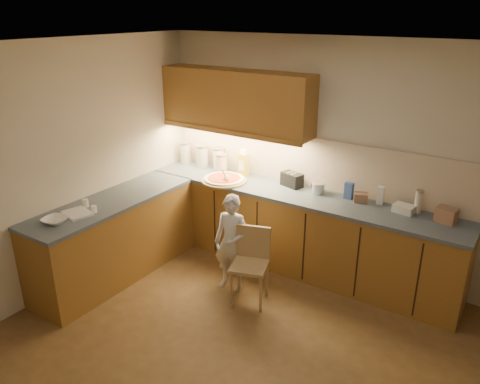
{
  "coord_description": "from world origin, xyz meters",
  "views": [
    {
      "loc": [
        1.8,
        -2.73,
        2.86
      ],
      "look_at": [
        -0.8,
        1.2,
        1.0
      ],
      "focal_mm": 35.0,
      "sensor_mm": 36.0,
      "label": 1
    }
  ],
  "objects": [
    {
      "name": "l_counter",
      "position": [
        -0.92,
        1.25,
        0.46
      ],
      "size": [
        3.77,
        2.62,
        0.92
      ],
      "color": "olive",
      "rests_on": "ground"
    },
    {
      "name": "upper_cabinets",
      "position": [
        -1.27,
        1.82,
        1.85
      ],
      "size": [
        1.95,
        0.36,
        0.73
      ],
      "color": "olive",
      "rests_on": "ground"
    },
    {
      "name": "canister_b",
      "position": [
        -1.82,
        1.86,
        1.07
      ],
      "size": [
        0.16,
        0.16,
        0.29
      ],
      "rotation": [
        0.0,
        0.0,
        0.1
      ],
      "color": "beige",
      "rests_on": "l_counter"
    },
    {
      "name": "spice_jar_b",
      "position": [
        -1.84,
        0.08,
        0.96
      ],
      "size": [
        0.06,
        0.06,
        0.07
      ],
      "primitive_type": "cylinder",
      "rotation": [
        0.0,
        0.0,
        0.21
      ],
      "color": "white",
      "rests_on": "l_counter"
    },
    {
      "name": "wooden_chair",
      "position": [
        -0.42,
        0.83,
        0.46
      ],
      "size": [
        0.45,
        0.45,
        0.79
      ],
      "rotation": [
        0.0,
        0.0,
        0.33
      ],
      "color": "tan",
      "rests_on": "ground"
    },
    {
      "name": "oil_jug",
      "position": [
        -1.19,
        1.86,
        1.07
      ],
      "size": [
        0.13,
        0.1,
        0.33
      ],
      "rotation": [
        0.0,
        0.0,
        -0.25
      ],
      "color": "gold",
      "rests_on": "l_counter"
    },
    {
      "name": "flat_pack",
      "position": [
        0.79,
        1.82,
        0.96
      ],
      "size": [
        0.22,
        0.17,
        0.08
      ],
      "primitive_type": "cube",
      "rotation": [
        0.0,
        0.0,
        -0.14
      ],
      "color": "silver",
      "rests_on": "l_counter"
    },
    {
      "name": "mixing_bowl",
      "position": [
        -1.95,
        -0.3,
        0.95
      ],
      "size": [
        0.26,
        0.26,
        0.06
      ],
      "primitive_type": "imported",
      "rotation": [
        0.0,
        0.0,
        0.15
      ],
      "color": "white",
      "rests_on": "l_counter"
    },
    {
      "name": "card_box_a",
      "position": [
        0.33,
        1.84,
        0.97
      ],
      "size": [
        0.17,
        0.15,
        0.1
      ],
      "primitive_type": "cube",
      "rotation": [
        0.0,
        0.0,
        0.38
      ],
      "color": "#9A7152",
      "rests_on": "l_counter"
    },
    {
      "name": "card_box_b",
      "position": [
        1.19,
        1.8,
        0.99
      ],
      "size": [
        0.21,
        0.18,
        0.15
      ],
      "primitive_type": "cube",
      "rotation": [
        0.0,
        0.0,
        -0.18
      ],
      "color": "#976C51",
      "rests_on": "l_counter"
    },
    {
      "name": "dough_cloth",
      "position": [
        -1.94,
        -0.05,
        0.93
      ],
      "size": [
        0.34,
        0.29,
        0.02
      ],
      "primitive_type": "cube",
      "rotation": [
        0.0,
        0.0,
        -0.24
      ],
      "color": "white",
      "rests_on": "l_counter"
    },
    {
      "name": "child",
      "position": [
        -0.71,
        0.9,
        0.54
      ],
      "size": [
        0.43,
        0.32,
        1.07
      ],
      "primitive_type": "imported",
      "rotation": [
        0.0,
        0.0,
        0.18
      ],
      "color": "silver",
      "rests_on": "ground"
    },
    {
      "name": "canister_a",
      "position": [
        -2.1,
        1.85,
        1.07
      ],
      "size": [
        0.14,
        0.14,
        0.29
      ],
      "rotation": [
        0.0,
        0.0,
        0.07
      ],
      "color": "beige",
      "rests_on": "l_counter"
    },
    {
      "name": "white_bottle",
      "position": [
        0.51,
        1.9,
        1.02
      ],
      "size": [
        0.07,
        0.07,
        0.19
      ],
      "primitive_type": "cube",
      "rotation": [
        0.0,
        0.0,
        0.11
      ],
      "color": "white",
      "rests_on": "l_counter"
    },
    {
      "name": "steel_pot",
      "position": [
        -0.17,
        1.82,
        0.98
      ],
      "size": [
        0.16,
        0.16,
        0.13
      ],
      "color": "silver",
      "rests_on": "l_counter"
    },
    {
      "name": "pizza_on_board",
      "position": [
        -1.26,
        1.55,
        0.94
      ],
      "size": [
        0.55,
        0.55,
        0.22
      ],
      "rotation": [
        0.0,
        0.0,
        0.04
      ],
      "color": "tan",
      "rests_on": "l_counter"
    },
    {
      "name": "spice_jar_a",
      "position": [
        -2.03,
        0.13,
        0.96
      ],
      "size": [
        0.07,
        0.07,
        0.08
      ],
      "primitive_type": "cylinder",
      "rotation": [
        0.0,
        0.0,
        -0.16
      ],
      "color": "silver",
      "rests_on": "l_counter"
    },
    {
      "name": "canister_c",
      "position": [
        -1.59,
        1.9,
        1.06
      ],
      "size": [
        0.15,
        0.15,
        0.28
      ],
      "rotation": [
        0.0,
        0.0,
        -0.11
      ],
      "color": "white",
      "rests_on": "l_counter"
    },
    {
      "name": "blue_box",
      "position": [
        0.18,
        1.86,
        1.01
      ],
      "size": [
        0.09,
        0.07,
        0.18
      ],
      "primitive_type": "cube",
      "rotation": [
        0.0,
        0.0,
        -0.06
      ],
      "color": "#324E98",
      "rests_on": "l_counter"
    },
    {
      "name": "toaster",
      "position": [
        -0.51,
        1.86,
        1.0
      ],
      "size": [
        0.28,
        0.21,
        0.17
      ],
      "rotation": [
        0.0,
        0.0,
        -0.3
      ],
      "color": "black",
      "rests_on": "l_counter"
    },
    {
      "name": "backsplash",
      "position": [
        -0.38,
        1.99,
        1.21
      ],
      "size": [
        3.75,
        0.02,
        0.58
      ],
      "primitive_type": "cube",
      "color": "beige",
      "rests_on": "l_counter"
    },
    {
      "name": "room",
      "position": [
        0.0,
        0.0,
        1.68
      ],
      "size": [
        4.54,
        4.5,
        2.62
      ],
      "color": "brown",
      "rests_on": "ground"
    },
    {
      "name": "tall_jar",
      "position": [
        0.9,
        1.88,
        1.04
      ],
      "size": [
        0.08,
        0.08,
        0.25
      ],
      "rotation": [
        0.0,
        0.0,
        -0.35
      ],
      "color": "beige",
      "rests_on": "l_counter"
    },
    {
      "name": "canister_d",
      "position": [
        -1.49,
        1.83,
        1.04
      ],
      "size": [
        0.14,
        0.14,
        0.23
      ],
      "rotation": [
        0.0,
        0.0,
        -0.22
      ],
      "color": "beige",
      "rests_on": "l_counter"
    }
  ]
}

